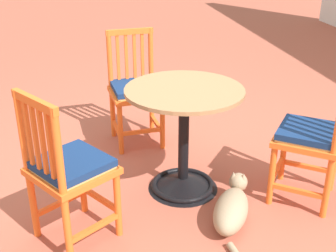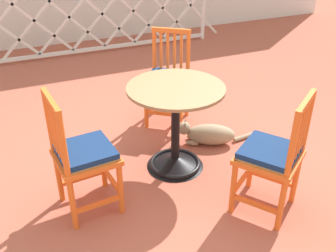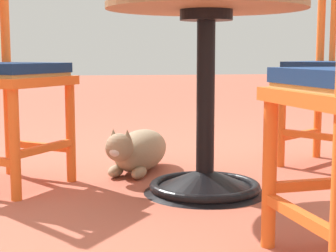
{
  "view_description": "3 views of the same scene",
  "coord_description": "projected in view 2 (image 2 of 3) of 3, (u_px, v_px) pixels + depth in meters",
  "views": [
    {
      "loc": [
        2.68,
        -0.47,
        1.68
      ],
      "look_at": [
        0.18,
        0.02,
        0.51
      ],
      "focal_mm": 47.56,
      "sensor_mm": 36.0,
      "label": 1
    },
    {
      "loc": [
        -1.0,
        -2.31,
        1.92
      ],
      "look_at": [
        0.04,
        0.09,
        0.43
      ],
      "focal_mm": 41.3,
      "sensor_mm": 36.0,
      "label": 2
    },
    {
      "loc": [
        -1.9,
        0.64,
        0.54
      ],
      "look_at": [
        0.2,
        0.26,
        0.26
      ],
      "focal_mm": 58.17,
      "sensor_mm": 36.0,
      "label": 3
    }
  ],
  "objects": [
    {
      "name": "ground_plane",
      "position": [
        168.0,
        178.0,
        3.14
      ],
      "size": [
        24.0,
        24.0,
        0.0
      ],
      "primitive_type": "plane",
      "color": "#AD5642"
    },
    {
      "name": "lattice_fence_panel",
      "position": [
        102.0,
        14.0,
        5.59
      ],
      "size": [
        3.88,
        0.06,
        1.13
      ],
      "color": "white",
      "rests_on": "ground_plane"
    },
    {
      "name": "cafe_table",
      "position": [
        175.0,
        137.0,
        3.14
      ],
      "size": [
        0.76,
        0.76,
        0.73
      ],
      "color": "black",
      "rests_on": "ground_plane"
    },
    {
      "name": "tabby_cat",
      "position": [
        207.0,
        134.0,
        3.55
      ],
      "size": [
        0.72,
        0.39,
        0.23
      ],
      "color": "#9E896B",
      "rests_on": "ground_plane"
    },
    {
      "name": "orange_chair_tucked_in",
      "position": [
        168.0,
        80.0,
        3.77
      ],
      "size": [
        0.56,
        0.56,
        0.91
      ],
      "color": "orange",
      "rests_on": "ground_plane"
    },
    {
      "name": "orange_chair_facing_out",
      "position": [
        272.0,
        156.0,
        2.61
      ],
      "size": [
        0.56,
        0.56,
        0.91
      ],
      "color": "orange",
      "rests_on": "ground_plane"
    },
    {
      "name": "orange_chair_by_planter",
      "position": [
        83.0,
        156.0,
        2.62
      ],
      "size": [
        0.44,
        0.44,
        0.91
      ],
      "color": "orange",
      "rests_on": "ground_plane"
    }
  ]
}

